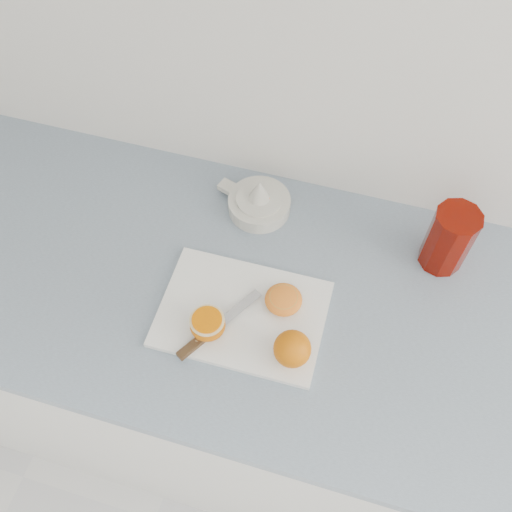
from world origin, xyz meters
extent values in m
cube|color=white|center=(0.00, 2.00, 1.35)|extent=(4.00, 0.04, 2.70)
cube|color=white|center=(-0.12, 1.70, 0.43)|extent=(2.57, 0.60, 0.86)
cube|color=#8CA1B2|center=(-0.12, 1.70, 0.88)|extent=(2.64, 0.64, 0.03)
cube|color=white|center=(-0.24, 1.64, 0.90)|extent=(0.32, 0.23, 0.01)
sphere|color=orange|center=(-0.13, 1.58, 0.94)|extent=(0.07, 0.07, 0.07)
ellipsoid|color=orange|center=(-0.29, 1.59, 0.92)|extent=(0.07, 0.07, 0.04)
cylinder|color=#F5DF9D|center=(-0.29, 1.59, 0.94)|extent=(0.07, 0.07, 0.00)
cylinder|color=#FF8700|center=(-0.29, 1.59, 0.94)|extent=(0.06, 0.06, 0.00)
ellipsoid|color=orange|center=(-0.17, 1.68, 0.92)|extent=(0.07, 0.07, 0.03)
cylinder|color=gold|center=(-0.17, 1.68, 0.93)|extent=(0.05, 0.05, 0.00)
cube|color=#4F381E|center=(-0.30, 1.55, 0.91)|extent=(0.06, 0.08, 0.01)
cube|color=#B7B7BC|center=(-0.25, 1.64, 0.91)|extent=(0.07, 0.11, 0.00)
cylinder|color=#B7B7BC|center=(-0.30, 1.55, 0.91)|extent=(0.01, 0.01, 0.01)
cylinder|color=silver|center=(-0.28, 1.90, 0.91)|extent=(0.13, 0.13, 0.03)
cylinder|color=silver|center=(-0.28, 1.90, 0.93)|extent=(0.10, 0.10, 0.01)
cone|color=silver|center=(-0.28, 1.90, 0.96)|extent=(0.05, 0.05, 0.05)
cube|color=silver|center=(-0.36, 1.92, 0.91)|extent=(0.05, 0.04, 0.01)
ellipsoid|color=#F35B14|center=(-0.28, 1.89, 0.93)|extent=(0.01, 0.01, 0.00)
ellipsoid|color=#F35B14|center=(-0.29, 1.91, 0.93)|extent=(0.01, 0.01, 0.00)
ellipsoid|color=#F35B14|center=(-0.29, 1.88, 0.93)|extent=(0.01, 0.01, 0.00)
ellipsoid|color=#F35B14|center=(-0.27, 1.90, 0.93)|extent=(0.01, 0.01, 0.00)
cylinder|color=#6A0A00|center=(0.11, 1.87, 0.96)|extent=(0.09, 0.09, 0.14)
cylinder|color=#D34103|center=(0.11, 1.87, 0.91)|extent=(0.07, 0.07, 0.02)
cylinder|color=#6A0A00|center=(0.11, 1.87, 1.04)|extent=(0.09, 0.09, 0.00)
camera|label=1|loc=(-0.08, 1.16, 1.88)|focal=40.00mm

